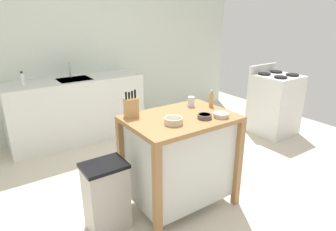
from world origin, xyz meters
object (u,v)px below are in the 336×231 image
(bowl_stoneware_deep, at_px, (174,121))
(bowl_ceramic_wide, at_px, (205,116))
(bowl_ceramic_small, at_px, (221,115))
(drinking_cup, at_px, (191,102))
(kitchen_island, at_px, (180,157))
(sink_faucet, at_px, (70,69))
(pepper_grinder, at_px, (211,99))
(trash_bin, at_px, (106,196))
(stove, at_px, (274,104))
(bottle_hand_soap, at_px, (22,79))
(knife_block, at_px, (131,107))

(bowl_stoneware_deep, distance_m, bowl_ceramic_wide, 0.31)
(bowl_ceramic_small, distance_m, drinking_cup, 0.40)
(kitchen_island, height_order, sink_faucet, sink_faucet)
(bowl_stoneware_deep, distance_m, pepper_grinder, 0.61)
(trash_bin, relative_size, stove, 0.61)
(bowl_ceramic_small, bearing_deg, bottle_hand_soap, 118.13)
(kitchen_island, bearing_deg, trash_bin, 174.07)
(pepper_grinder, bearing_deg, knife_block, 167.06)
(kitchen_island, bearing_deg, bottle_hand_soap, 114.36)
(kitchen_island, xyz_separation_m, sink_faucet, (-0.30, 2.24, 0.51))
(pepper_grinder, bearing_deg, bowl_stoneware_deep, -162.99)
(bowl_ceramic_wide, bearing_deg, bowl_stoneware_deep, 171.16)
(bowl_ceramic_wide, xyz_separation_m, stove, (2.14, 0.80, -0.47))
(drinking_cup, relative_size, sink_faucet, 0.44)
(kitchen_island, bearing_deg, bowl_ceramic_wide, -48.00)
(bowl_ceramic_wide, xyz_separation_m, pepper_grinder, (0.28, 0.22, 0.06))
(bowl_stoneware_deep, distance_m, bowl_ceramic_small, 0.46)
(bowl_ceramic_small, relative_size, pepper_grinder, 0.82)
(pepper_grinder, xyz_separation_m, trash_bin, (-1.15, 0.01, -0.68))
(kitchen_island, distance_m, stove, 2.37)
(bowl_ceramic_small, distance_m, sink_faucet, 2.53)
(bowl_ceramic_small, height_order, bowl_ceramic_wide, same)
(sink_faucet, bearing_deg, drinking_cup, -74.71)
(bowl_ceramic_small, height_order, pepper_grinder, pepper_grinder)
(pepper_grinder, xyz_separation_m, sink_faucet, (-0.72, 2.18, 0.02))
(trash_bin, relative_size, bottle_hand_soap, 3.51)
(bowl_ceramic_wide, bearing_deg, drinking_cup, 70.50)
(knife_block, xyz_separation_m, bowl_stoneware_deep, (0.21, -0.36, -0.06))
(knife_block, distance_m, bowl_ceramic_wide, 0.65)
(bowl_ceramic_wide, distance_m, pepper_grinder, 0.36)
(kitchen_island, distance_m, pepper_grinder, 0.65)
(pepper_grinder, bearing_deg, kitchen_island, -171.23)
(bowl_stoneware_deep, distance_m, sink_faucet, 2.36)
(knife_block, bearing_deg, sink_faucet, 88.16)
(pepper_grinder, bearing_deg, bottle_hand_soap, 124.03)
(knife_block, relative_size, bowl_ceramic_small, 1.78)
(knife_block, bearing_deg, bowl_ceramic_small, -35.37)
(bowl_ceramic_small, height_order, stove, stove)
(bottle_hand_soap, bearing_deg, bowl_stoneware_deep, -70.29)
(stove, bearing_deg, bowl_stoneware_deep, -162.85)
(knife_block, relative_size, stove, 0.23)
(bowl_stoneware_deep, height_order, drinking_cup, drinking_cup)
(pepper_grinder, height_order, trash_bin, pepper_grinder)
(sink_faucet, xyz_separation_m, stove, (2.58, -1.60, -0.56))
(kitchen_island, relative_size, bowl_stoneware_deep, 6.11)
(bowl_stoneware_deep, xyz_separation_m, sink_faucet, (-0.14, 2.36, 0.07))
(kitchen_island, bearing_deg, pepper_grinder, 8.77)
(pepper_grinder, height_order, stove, pepper_grinder)
(bowl_ceramic_small, xyz_separation_m, drinking_cup, (-0.02, 0.40, 0.03))
(drinking_cup, height_order, trash_bin, drinking_cup)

